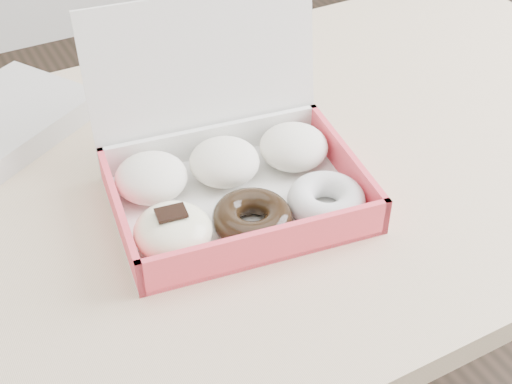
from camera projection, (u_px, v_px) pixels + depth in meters
name	position (u px, v px, depth m)	size (l,w,h in m)	color
table	(324.00, 181.00, 1.13)	(1.20, 0.80, 0.75)	tan
donut_box	(230.00, 176.00, 0.95)	(0.36, 0.33, 0.24)	white
newspapers	(5.00, 119.00, 1.09)	(0.23, 0.19, 0.04)	silver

